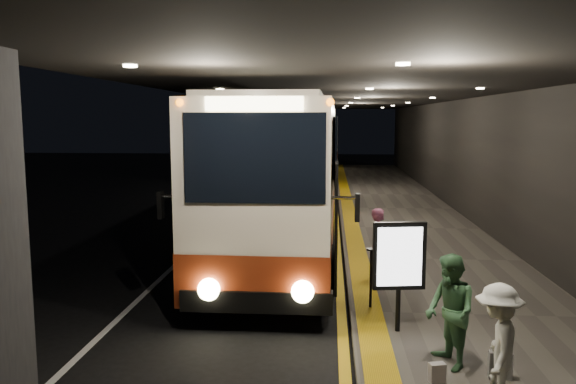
{
  "coord_description": "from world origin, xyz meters",
  "views": [
    {
      "loc": [
        2.1,
        -13.25,
        3.71
      ],
      "look_at": [
        0.97,
        1.92,
        1.7
      ],
      "focal_mm": 35.0,
      "sensor_mm": 36.0,
      "label": 1
    }
  ],
  "objects_px": {
    "bag_polka": "(500,365)",
    "coach_main": "(285,181)",
    "info_sign": "(399,258)",
    "stanchion_post": "(371,279)",
    "passenger_boarding": "(379,243)",
    "bag_plain": "(437,373)",
    "coach_second": "(306,157)",
    "passenger_waiting_green": "(450,311)",
    "coach_third": "(318,141)",
    "passenger_waiting_white": "(498,345)"
  },
  "relations": [
    {
      "from": "coach_third",
      "to": "info_sign",
      "type": "distance_m",
      "value": 37.48
    },
    {
      "from": "coach_second",
      "to": "info_sign",
      "type": "relative_size",
      "value": 5.95
    },
    {
      "from": "coach_second",
      "to": "info_sign",
      "type": "bearing_deg",
      "value": -83.93
    },
    {
      "from": "bag_polka",
      "to": "bag_plain",
      "type": "xyz_separation_m",
      "value": [
        -0.89,
        -0.19,
        -0.06
      ]
    },
    {
      "from": "bag_polka",
      "to": "stanchion_post",
      "type": "xyz_separation_m",
      "value": [
        -1.57,
        2.79,
        0.37
      ]
    },
    {
      "from": "passenger_boarding",
      "to": "bag_plain",
      "type": "relative_size",
      "value": 5.88
    },
    {
      "from": "coach_main",
      "to": "bag_plain",
      "type": "bearing_deg",
      "value": -71.06
    },
    {
      "from": "passenger_waiting_green",
      "to": "bag_polka",
      "type": "height_order",
      "value": "passenger_waiting_green"
    },
    {
      "from": "coach_main",
      "to": "info_sign",
      "type": "distance_m",
      "value": 6.88
    },
    {
      "from": "passenger_waiting_green",
      "to": "coach_main",
      "type": "bearing_deg",
      "value": -176.12
    },
    {
      "from": "passenger_waiting_green",
      "to": "stanchion_post",
      "type": "height_order",
      "value": "passenger_waiting_green"
    },
    {
      "from": "coach_second",
      "to": "info_sign",
      "type": "height_order",
      "value": "coach_second"
    },
    {
      "from": "coach_third",
      "to": "bag_polka",
      "type": "relative_size",
      "value": 32.57
    },
    {
      "from": "info_sign",
      "to": "stanchion_post",
      "type": "xyz_separation_m",
      "value": [
        -0.37,
        1.14,
        -0.7
      ]
    },
    {
      "from": "bag_plain",
      "to": "stanchion_post",
      "type": "height_order",
      "value": "stanchion_post"
    },
    {
      "from": "coach_main",
      "to": "bag_polka",
      "type": "xyz_separation_m",
      "value": [
        3.6,
        -8.06,
        -1.61
      ]
    },
    {
      "from": "bag_polka",
      "to": "coach_second",
      "type": "bearing_deg",
      "value": 99.49
    },
    {
      "from": "passenger_waiting_white",
      "to": "bag_plain",
      "type": "distance_m",
      "value": 1.05
    },
    {
      "from": "coach_main",
      "to": "passenger_waiting_white",
      "type": "xyz_separation_m",
      "value": [
        3.33,
        -8.8,
        -1.03
      ]
    },
    {
      "from": "coach_second",
      "to": "passenger_waiting_green",
      "type": "height_order",
      "value": "coach_second"
    },
    {
      "from": "coach_main",
      "to": "passenger_waiting_white",
      "type": "height_order",
      "value": "coach_main"
    },
    {
      "from": "passenger_waiting_white",
      "to": "bag_plain",
      "type": "bearing_deg",
      "value": -115.8
    },
    {
      "from": "coach_second",
      "to": "stanchion_post",
      "type": "relative_size",
      "value": 9.86
    },
    {
      "from": "coach_second",
      "to": "stanchion_post",
      "type": "height_order",
      "value": "coach_second"
    },
    {
      "from": "bag_polka",
      "to": "bag_plain",
      "type": "distance_m",
      "value": 0.91
    },
    {
      "from": "coach_third",
      "to": "bag_polka",
      "type": "height_order",
      "value": "coach_third"
    },
    {
      "from": "passenger_boarding",
      "to": "coach_second",
      "type": "bearing_deg",
      "value": 10.42
    },
    {
      "from": "passenger_waiting_white",
      "to": "info_sign",
      "type": "height_order",
      "value": "info_sign"
    },
    {
      "from": "coach_second",
      "to": "coach_third",
      "type": "bearing_deg",
      "value": 88.14
    },
    {
      "from": "passenger_boarding",
      "to": "passenger_waiting_green",
      "type": "xyz_separation_m",
      "value": [
        0.62,
        -4.55,
        0.04
      ]
    },
    {
      "from": "passenger_boarding",
      "to": "passenger_waiting_green",
      "type": "bearing_deg",
      "value": -169.94
    },
    {
      "from": "bag_polka",
      "to": "coach_third",
      "type": "bearing_deg",
      "value": 94.86
    },
    {
      "from": "coach_main",
      "to": "passenger_waiting_green",
      "type": "distance_m",
      "value": 8.35
    },
    {
      "from": "bag_polka",
      "to": "stanchion_post",
      "type": "distance_m",
      "value": 3.22
    },
    {
      "from": "coach_third",
      "to": "passenger_waiting_white",
      "type": "distance_m",
      "value": 39.93
    },
    {
      "from": "coach_main",
      "to": "info_sign",
      "type": "xyz_separation_m",
      "value": [
        2.4,
        -6.42,
        -0.55
      ]
    },
    {
      "from": "coach_second",
      "to": "passenger_boarding",
      "type": "xyz_separation_m",
      "value": [
        2.38,
        -16.82,
        -0.73
      ]
    },
    {
      "from": "coach_second",
      "to": "bag_polka",
      "type": "relative_size",
      "value": 29.41
    },
    {
      "from": "coach_main",
      "to": "bag_plain",
      "type": "relative_size",
      "value": 49.14
    },
    {
      "from": "coach_second",
      "to": "passenger_waiting_green",
      "type": "xyz_separation_m",
      "value": [
        3.0,
        -21.37,
        -0.7
      ]
    },
    {
      "from": "passenger_boarding",
      "to": "passenger_waiting_green",
      "type": "distance_m",
      "value": 4.6
    },
    {
      "from": "passenger_waiting_green",
      "to": "stanchion_post",
      "type": "relative_size",
      "value": 1.46
    },
    {
      "from": "bag_polka",
      "to": "coach_main",
      "type": "bearing_deg",
      "value": 114.08
    },
    {
      "from": "coach_third",
      "to": "passenger_waiting_green",
      "type": "bearing_deg",
      "value": -88.26
    },
    {
      "from": "coach_main",
      "to": "passenger_waiting_green",
      "type": "xyz_separation_m",
      "value": [
        2.97,
        -7.74,
        -0.98
      ]
    },
    {
      "from": "coach_second",
      "to": "coach_third",
      "type": "distance_m",
      "value": 17.37
    },
    {
      "from": "coach_third",
      "to": "passenger_waiting_white",
      "type": "bearing_deg",
      "value": -87.86
    },
    {
      "from": "coach_main",
      "to": "coach_second",
      "type": "bearing_deg",
      "value": 90.81
    },
    {
      "from": "info_sign",
      "to": "stanchion_post",
      "type": "bearing_deg",
      "value": 99.82
    },
    {
      "from": "info_sign",
      "to": "coach_second",
      "type": "bearing_deg",
      "value": 88.71
    }
  ]
}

